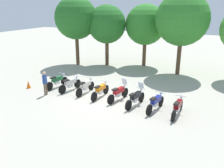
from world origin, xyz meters
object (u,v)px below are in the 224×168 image
object	(u,v)px
tree_3	(182,19)
motorcycle_4	(119,93)
motorcycle_2	(86,86)
motorcycle_6	(156,102)
traffic_cone	(28,85)
person_0	(45,81)
motorcycle_1	(70,84)
tree_2	(146,25)
tree_0	(76,18)
motorcycle_0	(57,81)
motorcycle_5	(136,98)
motorcycle_3	(100,90)
tree_1	(107,24)
motorcycle_7	(178,107)

from	to	relation	value
tree_3	motorcycle_4	bearing A→B (deg)	-106.07
motorcycle_2	tree_3	xyz separation A→B (m)	(4.84, 7.68, 4.25)
motorcycle_6	motorcycle_2	bearing A→B (deg)	92.79
tree_3	traffic_cone	xyz separation A→B (m)	(-9.25, -8.58, -4.47)
person_0	tree_3	world-z (taller)	tree_3
motorcycle_1	tree_2	bearing A→B (deg)	-5.26
traffic_cone	person_0	bearing A→B (deg)	-14.29
motorcycle_6	tree_0	bearing A→B (deg)	63.78
motorcycle_6	tree_0	xyz separation A→B (m)	(-10.36, 7.53, 4.15)
motorcycle_0	motorcycle_2	size ratio (longest dim) A/B	1.00
motorcycle_5	person_0	size ratio (longest dim) A/B	1.31
motorcycle_2	motorcycle_3	xyz separation A→B (m)	(1.29, -0.21, 0.00)
motorcycle_3	motorcycle_2	bearing A→B (deg)	82.93
motorcycle_1	motorcycle_4	xyz separation A→B (m)	(3.87, -0.16, 0.01)
person_0	tree_1	world-z (taller)	tree_1
tree_2	motorcycle_5	bearing A→B (deg)	-74.51
motorcycle_5	tree_0	xyz separation A→B (m)	(-9.08, 7.39, 4.13)
motorcycle_6	traffic_cone	bearing A→B (deg)	101.42
motorcycle_2	motorcycle_5	xyz separation A→B (m)	(3.87, -0.50, 0.01)
motorcycle_5	motorcycle_6	world-z (taller)	motorcycle_5
motorcycle_0	motorcycle_5	bearing A→B (deg)	-89.37
motorcycle_4	motorcycle_7	distance (m)	3.91
motorcycle_2	motorcycle_3	distance (m)	1.31
motorcycle_3	tree_3	xyz separation A→B (m)	(3.55, 7.89, 4.25)
tree_2	motorcycle_1	bearing A→B (deg)	-104.55
motorcycle_2	motorcycle_6	bearing A→B (deg)	-95.58
motorcycle_0	motorcycle_7	bearing A→B (deg)	-89.33
motorcycle_1	motorcycle_5	size ratio (longest dim) A/B	1.00
traffic_cone	tree_0	bearing A→B (deg)	95.82
motorcycle_0	motorcycle_5	size ratio (longest dim) A/B	1.01
motorcycle_4	tree_1	distance (m)	10.13
person_0	motorcycle_0	bearing A→B (deg)	-76.71
motorcycle_3	tree_2	size ratio (longest dim) A/B	0.36
motorcycle_0	tree_1	bearing A→B (deg)	4.64
motorcycle_4	tree_1	bearing A→B (deg)	43.02
person_0	motorcycle_7	bearing A→B (deg)	-171.77
person_0	tree_0	xyz separation A→B (m)	(-2.90, 8.34, 3.68)
motorcycle_4	tree_3	size ratio (longest dim) A/B	0.31
motorcycle_2	traffic_cone	distance (m)	4.51
motorcycle_7	tree_3	distance (m)	9.57
motorcycle_0	person_0	distance (m)	1.68
motorcycle_3	motorcycle_5	size ratio (longest dim) A/B	1.01
motorcycle_1	tree_0	distance (m)	8.94
motorcycle_3	motorcycle_7	distance (m)	5.19
motorcycle_5	traffic_cone	world-z (taller)	motorcycle_5
motorcycle_0	motorcycle_1	size ratio (longest dim) A/B	1.00
motorcycle_4	tree_2	world-z (taller)	tree_2
person_0	tree_2	size ratio (longest dim) A/B	0.28
tree_2	traffic_cone	xyz separation A→B (m)	(-5.55, -10.27, -3.79)
motorcycle_3	tree_1	world-z (taller)	tree_1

